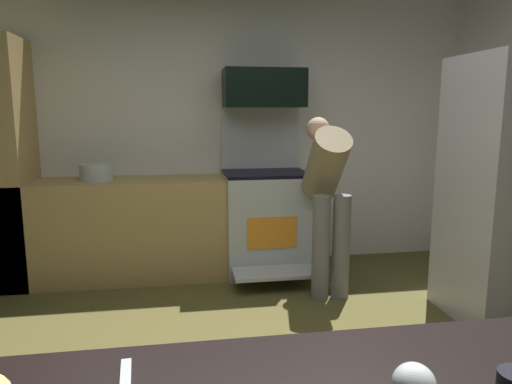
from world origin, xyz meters
TOP-DOWN VIEW (x-y plane):
  - wall_back at (0.00, 2.34)m, footprint 5.20×0.12m
  - lower_cabinet_run at (-0.90, 1.98)m, footprint 2.40×0.60m
  - oven_range at (0.45, 1.97)m, footprint 0.76×0.96m
  - microwave at (0.45, 2.06)m, footprint 0.74×0.38m
  - person_cook at (0.84, 1.35)m, footprint 0.31×0.64m
  - stock_pot at (-1.06, 1.98)m, footprint 0.29×0.29m

SIDE VIEW (x-z plane):
  - lower_cabinet_run at x=-0.90m, z-range 0.00..0.90m
  - oven_range at x=0.45m, z-range -0.26..1.28m
  - person_cook at x=0.84m, z-range 0.14..1.59m
  - stock_pot at x=-1.06m, z-range 0.90..1.05m
  - wall_back at x=0.00m, z-range 0.00..2.60m
  - microwave at x=0.45m, z-range 1.54..1.88m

